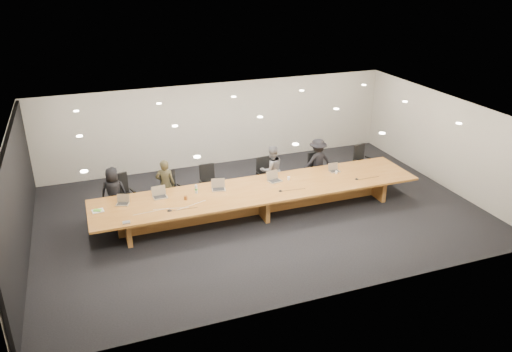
{
  "coord_description": "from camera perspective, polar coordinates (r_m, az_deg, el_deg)",
  "views": [
    {
      "loc": [
        -4.34,
        -11.51,
        6.44
      ],
      "look_at": [
        0.0,
        0.3,
        1.0
      ],
      "focal_mm": 35.0,
      "sensor_mm": 36.0,
      "label": 1
    }
  ],
  "objects": [
    {
      "name": "mic_left",
      "position": [
        12.55,
        -9.87,
        -3.87
      ],
      "size": [
        0.17,
        0.17,
        0.03
      ],
      "primitive_type": "cone",
      "rotation": [
        0.0,
        0.0,
        0.43
      ],
      "color": "black",
      "rests_on": "conference_table"
    },
    {
      "name": "chair_far_left",
      "position": [
        14.03,
        -14.94,
        -2.14
      ],
      "size": [
        0.73,
        0.73,
        1.17
      ],
      "primitive_type": null,
      "rotation": [
        0.0,
        0.0,
        0.26
      ],
      "color": "black",
      "rests_on": "ground"
    },
    {
      "name": "chair_mid_right",
      "position": [
        15.02,
        1.15,
        0.17
      ],
      "size": [
        0.59,
        0.59,
        1.05
      ],
      "primitive_type": null,
      "rotation": [
        0.0,
        0.0,
        0.11
      ],
      "color": "black",
      "rests_on": "ground"
    },
    {
      "name": "laptop_e",
      "position": [
        14.78,
        8.99,
        0.93
      ],
      "size": [
        0.31,
        0.22,
        0.24
      ],
      "primitive_type": null,
      "rotation": [
        0.0,
        0.0,
        -0.0
      ],
      "color": "tan",
      "rests_on": "conference_table"
    },
    {
      "name": "chair_mid_left",
      "position": [
        14.51,
        -5.37,
        -0.76
      ],
      "size": [
        0.55,
        0.55,
        1.06
      ],
      "primitive_type": null,
      "rotation": [
        0.0,
        0.0,
        0.01
      ],
      "color": "black",
      "rests_on": "ground"
    },
    {
      "name": "laptop_b",
      "position": [
        13.23,
        -10.94,
        -1.87
      ],
      "size": [
        0.38,
        0.29,
        0.29
      ],
      "primitive_type": null,
      "rotation": [
        0.0,
        0.0,
        0.06
      ],
      "color": "tan",
      "rests_on": "conference_table"
    },
    {
      "name": "back_wall",
      "position": [
        16.88,
        -4.36,
        5.94
      ],
      "size": [
        12.0,
        0.02,
        2.8
      ],
      "primitive_type": "cube",
      "color": "silver",
      "rests_on": "ground"
    },
    {
      "name": "laptop_c",
      "position": [
        13.46,
        -4.31,
        -1.03
      ],
      "size": [
        0.41,
        0.33,
        0.29
      ],
      "primitive_type": null,
      "rotation": [
        0.0,
        0.0,
        -0.19
      ],
      "color": "tan",
      "rests_on": "conference_table"
    },
    {
      "name": "notepad",
      "position": [
        12.96,
        -17.62,
        -3.82
      ],
      "size": [
        0.3,
        0.25,
        0.02
      ],
      "primitive_type": "cube",
      "rotation": [
        0.0,
        0.0,
        0.1
      ],
      "color": "silver",
      "rests_on": "conference_table"
    },
    {
      "name": "laptop_d",
      "position": [
        13.94,
        2.18,
        -0.07
      ],
      "size": [
        0.42,
        0.34,
        0.29
      ],
      "primitive_type": null,
      "rotation": [
        0.0,
        0.0,
        0.21
      ],
      "color": "tan",
      "rests_on": "conference_table"
    },
    {
      "name": "lime_gadget",
      "position": [
        12.94,
        -17.66,
        -3.75
      ],
      "size": [
        0.21,
        0.17,
        0.03
      ],
      "primitive_type": "cube",
      "rotation": [
        0.0,
        0.0,
        -0.42
      ],
      "color": "#5CB12F",
      "rests_on": "notepad"
    },
    {
      "name": "mic_center",
      "position": [
        13.42,
        2.81,
        -1.68
      ],
      "size": [
        0.13,
        0.13,
        0.03
      ],
      "primitive_type": "cone",
      "rotation": [
        0.0,
        0.0,
        -0.23
      ],
      "color": "black",
      "rests_on": "conference_table"
    },
    {
      "name": "laptop_a",
      "position": [
        13.08,
        -15.06,
        -2.68
      ],
      "size": [
        0.37,
        0.32,
        0.25
      ],
      "primitive_type": null,
      "rotation": [
        0.0,
        0.0,
        -0.37
      ],
      "color": "#C3B295",
      "rests_on": "conference_table"
    },
    {
      "name": "amber_mug",
      "position": [
        13.04,
        -8.05,
        -2.49
      ],
      "size": [
        0.08,
        0.08,
        0.1
      ],
      "primitive_type": "cylinder",
      "rotation": [
        0.0,
        0.0,
        0.0
      ],
      "color": "brown",
      "rests_on": "conference_table"
    },
    {
      "name": "ground",
      "position": [
        13.89,
        0.43,
        -4.25
      ],
      "size": [
        12.0,
        12.0,
        0.0
      ],
      "primitive_type": "plane",
      "color": "black",
      "rests_on": "ground"
    },
    {
      "name": "paper_cup_near",
      "position": [
        14.1,
        3.76,
        -0.26
      ],
      "size": [
        0.09,
        0.09,
        0.09
      ],
      "primitive_type": "cone",
      "rotation": [
        0.0,
        0.0,
        0.22
      ],
      "color": "white",
      "rests_on": "conference_table"
    },
    {
      "name": "left_wall_panel",
      "position": [
        12.68,
        -25.59,
        -2.64
      ],
      "size": [
        0.08,
        7.84,
        2.74
      ],
      "primitive_type": "cube",
      "color": "black",
      "rests_on": "ground"
    },
    {
      "name": "chair_far_right",
      "position": [
        16.33,
        12.17,
        1.65
      ],
      "size": [
        0.69,
        0.69,
        1.08
      ],
      "primitive_type": null,
      "rotation": [
        0.0,
        0.0,
        0.29
      ],
      "color": "black",
      "rests_on": "ground"
    },
    {
      "name": "paper_cup_far",
      "position": [
        14.67,
        9.17,
        0.42
      ],
      "size": [
        0.07,
        0.07,
        0.08
      ],
      "primitive_type": "cone",
      "rotation": [
        0.0,
        0.0,
        -0.04
      ],
      "color": "white",
      "rests_on": "conference_table"
    },
    {
      "name": "person_a",
      "position": [
        13.98,
        -15.95,
        -1.8
      ],
      "size": [
        0.78,
        0.61,
        1.42
      ],
      "primitive_type": "imported",
      "rotation": [
        0.0,
        0.0,
        2.89
      ],
      "color": "black",
      "rests_on": "ground"
    },
    {
      "name": "person_b",
      "position": [
        14.08,
        -10.31,
        -0.95
      ],
      "size": [
        0.61,
        0.49,
        1.46
      ],
      "primitive_type": "imported",
      "rotation": [
        0.0,
        0.0,
        2.84
      ],
      "color": "#302C1A",
      "rests_on": "ground"
    },
    {
      "name": "person_c",
      "position": [
        14.79,
        1.79,
        0.71
      ],
      "size": [
        0.76,
        0.61,
        1.49
      ],
      "primitive_type": "imported",
      "rotation": [
        0.0,
        0.0,
        3.21
      ],
      "color": "#5A595C",
      "rests_on": "ground"
    },
    {
      "name": "mic_right",
      "position": [
        14.41,
        11.43,
        -0.31
      ],
      "size": [
        0.12,
        0.12,
        0.03
      ],
      "primitive_type": "cone",
      "rotation": [
        0.0,
        0.0,
        0.12
      ],
      "color": "black",
      "rests_on": "conference_table"
    },
    {
      "name": "conference_table",
      "position": [
        13.65,
        0.43,
        -2.32
      ],
      "size": [
        9.0,
        1.8,
        0.75
      ],
      "color": "brown",
      "rests_on": "ground"
    },
    {
      "name": "chair_right",
      "position": [
        15.62,
        6.96,
        0.85
      ],
      "size": [
        0.57,
        0.57,
        1.0
      ],
      "primitive_type": null,
      "rotation": [
        0.0,
        0.0,
        0.13
      ],
      "color": "black",
      "rests_on": "ground"
    },
    {
      "name": "water_bottle",
      "position": [
        13.35,
        -6.85,
        -1.5
      ],
      "size": [
        0.09,
        0.09,
        0.23
      ],
      "primitive_type": "cylinder",
      "rotation": [
        0.0,
        0.0,
        0.36
      ],
      "color": "silver",
      "rests_on": "conference_table"
    },
    {
      "name": "person_d",
      "position": [
        15.53,
        7.03,
        1.65
      ],
      "size": [
        0.99,
        0.62,
        1.47
      ],
      "primitive_type": "imported",
      "rotation": [
        0.0,
        0.0,
        3.21
      ],
      "color": "black",
      "rests_on": "ground"
    },
    {
      "name": "av_box",
      "position": [
        12.21,
        -14.59,
        -5.15
      ],
      "size": [
        0.18,
        0.14,
        0.03
      ],
      "primitive_type": "cube",
      "rotation": [
        0.0,
        0.0,
        -0.04
      ],
      "color": "#A8A8AD",
      "rests_on": "conference_table"
    },
    {
      "name": "chair_left",
      "position": [
        14.16,
        -9.56,
        -1.59
      ],
      "size": [
        0.69,
        0.69,
        1.08
      ],
      "primitive_type": null,
      "rotation": [
        0.0,
        0.0,
        0.32
      ],
      "color": "black",
      "rests_on": "ground"
    }
  ]
}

